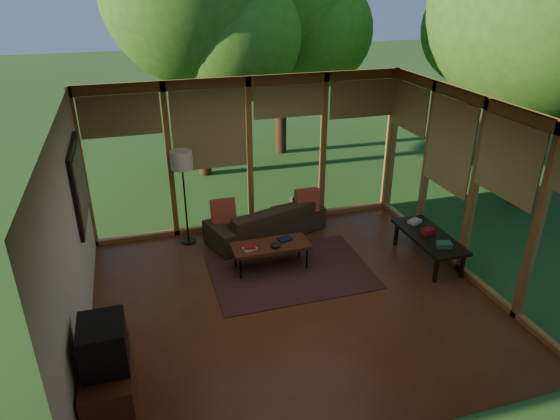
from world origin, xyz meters
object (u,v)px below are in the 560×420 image
object	(u,v)px
floor_lamp	(182,165)
side_console	(429,238)
sofa	(266,220)
coffee_table	(271,246)
television	(103,344)
media_cabinet	(109,386)

from	to	relation	value
floor_lamp	side_console	size ratio (longest dim) A/B	1.18
sofa	coffee_table	world-z (taller)	sofa
television	side_console	world-z (taller)	television
side_console	floor_lamp	bearing A→B (deg)	154.21
media_cabinet	side_console	distance (m)	5.17
sofa	coffee_table	size ratio (longest dim) A/B	1.73
floor_lamp	sofa	bearing A→B (deg)	-6.61
media_cabinet	floor_lamp	bearing A→B (deg)	70.05
media_cabinet	television	distance (m)	0.55
floor_lamp	television	bearing A→B (deg)	-109.66
media_cabinet	floor_lamp	xyz separation A→B (m)	(1.26, 3.47, 1.11)
media_cabinet	side_console	world-z (taller)	media_cabinet
sofa	coffee_table	xyz separation A→B (m)	(-0.22, -1.10, 0.09)
sofa	television	distance (m)	4.24
television	floor_lamp	distance (m)	3.72
floor_lamp	coffee_table	xyz separation A→B (m)	(1.13, -1.26, -1.01)
sofa	television	world-z (taller)	television
sofa	television	bearing A→B (deg)	34.91
television	sofa	bearing A→B (deg)	52.00
sofa	coffee_table	distance (m)	1.12
media_cabinet	television	size ratio (longest dim) A/B	1.82
television	side_console	bearing A→B (deg)	19.54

